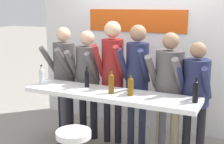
# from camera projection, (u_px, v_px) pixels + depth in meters

# --- Properties ---
(back_wall) EXTENTS (3.91, 0.12, 2.63)m
(back_wall) POSITION_uv_depth(u_px,v_px,m) (145.00, 49.00, 5.14)
(back_wall) COLOR white
(back_wall) RESTS_ON ground_plane
(tasting_table) EXTENTS (2.31, 0.55, 0.94)m
(tasting_table) POSITION_uv_depth(u_px,v_px,m) (109.00, 104.00, 4.05)
(tasting_table) COLOR white
(tasting_table) RESTS_ON ground_plane
(person_far_left) EXTENTS (0.46, 0.57, 1.71)m
(person_far_left) POSITION_uv_depth(u_px,v_px,m) (64.00, 69.00, 4.85)
(person_far_left) COLOR black
(person_far_left) RESTS_ON ground_plane
(person_left) EXTENTS (0.42, 0.52, 1.67)m
(person_left) POSITION_uv_depth(u_px,v_px,m) (87.00, 73.00, 4.69)
(person_left) COLOR black
(person_left) RESTS_ON ground_plane
(person_center_left) EXTENTS (0.42, 0.56, 1.82)m
(person_center_left) POSITION_uv_depth(u_px,v_px,m) (112.00, 68.00, 4.48)
(person_center_left) COLOR black
(person_center_left) RESTS_ON ground_plane
(person_center) EXTENTS (0.39, 0.53, 1.78)m
(person_center) POSITION_uv_depth(u_px,v_px,m) (137.00, 72.00, 4.37)
(person_center) COLOR #23283D
(person_center) RESTS_ON ground_plane
(person_center_right) EXTENTS (0.48, 0.57, 1.69)m
(person_center_right) POSITION_uv_depth(u_px,v_px,m) (169.00, 81.00, 4.13)
(person_center_right) COLOR gray
(person_center_right) RESTS_ON ground_plane
(person_right) EXTENTS (0.43, 0.53, 1.59)m
(person_right) POSITION_uv_depth(u_px,v_px,m) (196.00, 89.00, 4.01)
(person_right) COLOR black
(person_right) RESTS_ON ground_plane
(wine_bottle_0) EXTENTS (0.06, 0.06, 0.31)m
(wine_bottle_0) POSITION_uv_depth(u_px,v_px,m) (196.00, 91.00, 3.56)
(wine_bottle_0) COLOR black
(wine_bottle_0) RESTS_ON tasting_table
(wine_bottle_1) EXTENTS (0.06, 0.06, 0.29)m
(wine_bottle_1) POSITION_uv_depth(u_px,v_px,m) (87.00, 78.00, 4.23)
(wine_bottle_1) COLOR black
(wine_bottle_1) RESTS_ON tasting_table
(wine_bottle_2) EXTENTS (0.07, 0.07, 0.31)m
(wine_bottle_2) POSITION_uv_depth(u_px,v_px,m) (111.00, 82.00, 3.94)
(wine_bottle_2) COLOR brown
(wine_bottle_2) RESTS_ON tasting_table
(wine_bottle_3) EXTENTS (0.07, 0.07, 0.27)m
(wine_bottle_3) POSITION_uv_depth(u_px,v_px,m) (131.00, 86.00, 3.84)
(wine_bottle_3) COLOR brown
(wine_bottle_3) RESTS_ON tasting_table
(wine_bottle_4) EXTENTS (0.07, 0.07, 0.28)m
(wine_bottle_4) POSITION_uv_depth(u_px,v_px,m) (42.00, 76.00, 4.38)
(wine_bottle_4) COLOR #B7BCC1
(wine_bottle_4) RESTS_ON tasting_table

